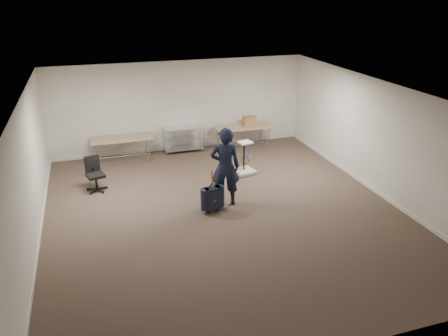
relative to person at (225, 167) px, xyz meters
name	(u,v)px	position (x,y,z in m)	size (l,w,h in m)	color
ground	(223,211)	(-0.17, -0.39, -0.95)	(9.00, 9.00, 0.00)	#423528
room_shell	(207,186)	(-0.17, 0.99, -0.90)	(8.00, 9.00, 9.00)	beige
folding_table_left	(122,139)	(-2.07, 3.56, -0.28)	(1.80, 0.75, 0.73)	#9B7D5F
folding_table_right	(243,128)	(1.73, 3.56, -0.28)	(1.80, 0.75, 0.73)	#9B7D5F
wire_shelf	(183,138)	(-0.17, 3.81, -0.51)	(1.22, 0.47, 0.80)	silver
person	(225,167)	(0.00, 0.00, 0.00)	(0.70, 0.46, 1.91)	black
suitcase	(213,198)	(-0.40, -0.32, -0.60)	(0.41, 0.28, 1.03)	black
office_chair	(96,180)	(-2.93, 1.70, -0.68)	(0.54, 0.54, 0.89)	black
equipment_cart	(245,165)	(1.08, 1.58, -0.71)	(0.60, 0.60, 0.93)	#EDE8CC
cardboard_box	(250,121)	(1.96, 3.60, -0.08)	(0.40, 0.30, 0.30)	#9F6D4A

